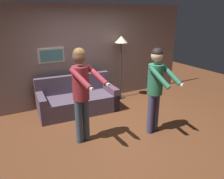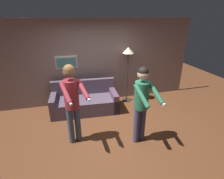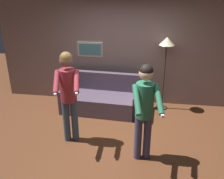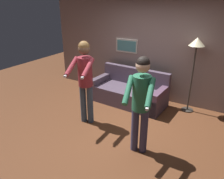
{
  "view_description": "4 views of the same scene",
  "coord_description": "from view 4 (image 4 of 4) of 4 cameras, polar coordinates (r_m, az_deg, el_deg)",
  "views": [
    {
      "loc": [
        -2.13,
        -3.53,
        2.32
      ],
      "look_at": [
        -0.37,
        -0.29,
        1.05
      ],
      "focal_mm": 35.0,
      "sensor_mm": 36.0,
      "label": 1
    },
    {
      "loc": [
        -0.9,
        -3.36,
        2.65
      ],
      "look_at": [
        -0.06,
        -0.24,
        1.28
      ],
      "focal_mm": 28.0,
      "sensor_mm": 36.0,
      "label": 2
    },
    {
      "loc": [
        0.53,
        -4.06,
        2.88
      ],
      "look_at": [
        -0.01,
        -0.27,
        1.25
      ],
      "focal_mm": 40.0,
      "sensor_mm": 36.0,
      "label": 3
    },
    {
      "loc": [
        1.76,
        -3.42,
        2.55
      ],
      "look_at": [
        -0.06,
        -0.29,
        1.04
      ],
      "focal_mm": 35.0,
      "sensor_mm": 36.0,
      "label": 4
    }
  ],
  "objects": [
    {
      "name": "torchiere_lamp",
      "position": [
        5.23,
        21.07,
        9.53
      ],
      "size": [
        0.35,
        0.35,
        1.77
      ],
      "color": "#332D28",
      "rests_on": "ground_plane"
    },
    {
      "name": "back_wall_assembly",
      "position": [
        5.8,
        11.87,
        9.76
      ],
      "size": [
        6.4,
        0.09,
        2.6
      ],
      "color": "gray",
      "rests_on": "ground_plane"
    },
    {
      "name": "ground_plane",
      "position": [
        4.61,
        2.49,
        -10.9
      ],
      "size": [
        12.0,
        12.0,
        0.0
      ],
      "primitive_type": "plane",
      "color": "brown"
    },
    {
      "name": "person_standing_right",
      "position": [
        3.59,
        7.58,
        -2.1
      ],
      "size": [
        0.52,
        0.64,
        1.74
      ],
      "color": "#3E3E62",
      "rests_on": "ground_plane"
    },
    {
      "name": "couch",
      "position": [
        5.72,
        4.51,
        -0.83
      ],
      "size": [
        1.95,
        0.97,
        0.87
      ],
      "color": "#534455",
      "rests_on": "ground_plane"
    },
    {
      "name": "person_standing_left",
      "position": [
        4.52,
        -7.1,
        3.77
      ],
      "size": [
        0.55,
        0.75,
        1.79
      ],
      "color": "#3B4C61",
      "rests_on": "ground_plane"
    }
  ]
}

